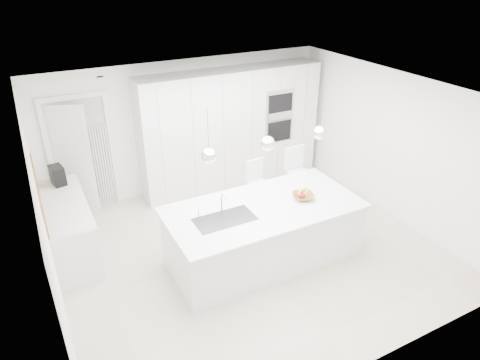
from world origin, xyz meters
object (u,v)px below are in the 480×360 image
island_base (265,235)px  bar_stool_left (258,192)px  fruit_bowl (303,196)px  bar_stool_right (298,182)px  espresso_machine (57,175)px

island_base → bar_stool_left: bar_stool_left is taller
island_base → fruit_bowl: bearing=-2.6°
island_base → bar_stool_left: 1.11m
island_base → fruit_bowl: fruit_bowl is taller
bar_stool_right → fruit_bowl: bearing=-123.6°
fruit_bowl → bar_stool_right: bar_stool_right is taller
fruit_bowl → bar_stool_left: (-0.18, 1.04, -0.39)m
bar_stool_left → fruit_bowl: bearing=-84.1°
espresso_machine → bar_stool_right: bearing=-28.3°
island_base → espresso_machine: size_ratio=9.16×
espresso_machine → fruit_bowl: bearing=-44.5°
bar_stool_left → espresso_machine: bearing=154.9°
island_base → bar_stool_right: 1.52m
island_base → fruit_bowl: size_ratio=8.84×
fruit_bowl → bar_stool_right: bearing=58.7°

